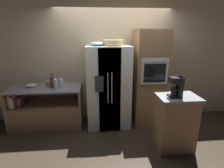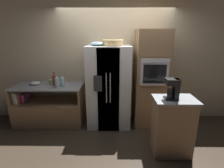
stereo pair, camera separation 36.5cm
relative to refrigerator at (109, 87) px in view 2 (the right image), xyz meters
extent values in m
plane|color=#382D23|center=(0.14, -0.08, -0.87)|extent=(20.00, 20.00, 0.00)
cube|color=beige|center=(0.14, 0.39, 0.53)|extent=(12.00, 0.06, 2.80)
cube|color=#93704C|center=(-1.33, 0.02, -0.61)|extent=(1.49, 0.68, 0.52)
cube|color=#93704C|center=(-1.33, 0.02, -0.35)|extent=(1.43, 0.62, 0.02)
cube|color=#93704C|center=(-2.06, 0.02, -0.19)|extent=(0.04, 0.68, 0.34)
cube|color=#93704C|center=(-0.61, 0.02, -0.19)|extent=(0.04, 0.68, 0.34)
cube|color=gray|center=(-1.33, 0.02, 0.00)|extent=(1.49, 0.68, 0.03)
cube|color=silver|center=(-2.00, -0.01, -0.21)|extent=(0.06, 0.40, 0.26)
cube|color=silver|center=(-1.93, -0.01, -0.23)|extent=(0.05, 0.46, 0.23)
cube|color=#B72D28|center=(-1.88, -0.01, -0.24)|extent=(0.03, 0.34, 0.19)
cube|color=#934784|center=(-1.83, -0.01, -0.25)|extent=(0.05, 0.31, 0.19)
cube|color=white|center=(0.00, 0.01, 0.00)|extent=(0.90, 0.70, 1.74)
cube|color=white|center=(-0.01, -0.35, 0.00)|extent=(0.45, 0.02, 1.71)
cube|color=white|center=(0.01, -0.35, 0.00)|extent=(0.45, 0.02, 1.71)
cylinder|color=#B2B2B7|center=(-0.04, -0.38, 0.09)|extent=(0.02, 0.02, 0.61)
cylinder|color=#B2B2B7|center=(0.04, -0.38, 0.09)|extent=(0.02, 0.02, 0.61)
cube|color=#2D2D33|center=(-0.20, -0.36, 0.17)|extent=(0.16, 0.01, 0.31)
cube|color=#93704C|center=(0.89, 0.03, 0.16)|extent=(0.66, 0.66, 2.06)
cube|color=silver|center=(0.89, -0.32, 0.39)|extent=(0.54, 0.04, 0.52)
cube|color=black|center=(0.89, -0.34, 0.36)|extent=(0.44, 0.01, 0.37)
cylinder|color=#B2B2B7|center=(0.89, -0.35, 0.60)|extent=(0.47, 0.02, 0.02)
cube|color=olive|center=(0.89, -0.30, 0.92)|extent=(0.62, 0.01, 0.49)
cube|color=#93704C|center=(1.08, -0.99, -0.39)|extent=(0.62, 0.44, 0.96)
cube|color=gray|center=(1.08, -0.99, 0.10)|extent=(0.67, 0.48, 0.03)
cylinder|color=tan|center=(0.09, -0.07, 0.92)|extent=(0.38, 0.38, 0.11)
torus|color=tan|center=(0.09, -0.07, 0.98)|extent=(0.41, 0.41, 0.03)
ellipsoid|color=#668C99|center=(-0.21, -0.05, 0.91)|extent=(0.31, 0.31, 0.08)
cylinder|color=silver|center=(-0.99, -0.02, 0.11)|extent=(0.09, 0.09, 0.18)
cone|color=silver|center=(-0.99, -0.02, 0.22)|extent=(0.09, 0.09, 0.05)
cylinder|color=silver|center=(-0.99, -0.02, 0.26)|extent=(0.03, 0.03, 0.02)
cylinder|color=maroon|center=(-1.18, 0.05, 0.12)|extent=(0.08, 0.08, 0.21)
cone|color=maroon|center=(-1.18, 0.05, 0.25)|extent=(0.08, 0.08, 0.04)
cylinder|color=maroon|center=(-1.18, 0.05, 0.29)|extent=(0.03, 0.03, 0.04)
cylinder|color=silver|center=(-1.08, -0.12, 0.12)|extent=(0.08, 0.08, 0.20)
cone|color=silver|center=(-1.08, -0.12, 0.24)|extent=(0.08, 0.08, 0.05)
cylinder|color=silver|center=(-1.08, -0.12, 0.28)|extent=(0.03, 0.03, 0.03)
cylinder|color=#B2D166|center=(-1.29, 0.12, 0.07)|extent=(0.10, 0.10, 0.11)
torus|color=#B2D166|center=(-1.23, 0.12, 0.07)|extent=(0.07, 0.01, 0.07)
ellipsoid|color=white|center=(-1.64, 0.11, 0.05)|extent=(0.22, 0.22, 0.07)
cube|color=black|center=(1.01, -1.02, 0.13)|extent=(0.20, 0.17, 0.02)
cylinder|color=black|center=(0.99, -1.02, 0.21)|extent=(0.10, 0.10, 0.14)
cube|color=black|center=(1.07, -1.02, 0.28)|extent=(0.07, 0.15, 0.33)
cube|color=black|center=(1.01, -1.02, 0.40)|extent=(0.20, 0.17, 0.09)
camera|label=1|loc=(-0.26, -3.58, 1.12)|focal=28.00mm
camera|label=2|loc=(0.11, -3.60, 1.12)|focal=28.00mm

